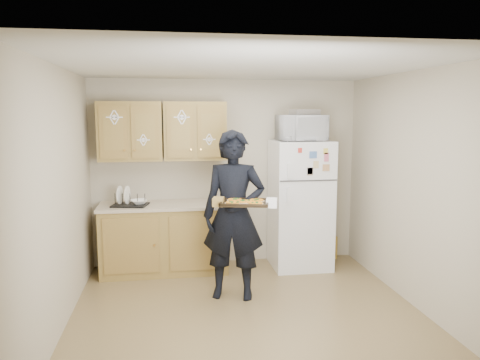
% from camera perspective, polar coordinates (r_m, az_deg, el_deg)
% --- Properties ---
extents(floor, '(3.60, 3.60, 0.00)m').
position_cam_1_polar(floor, '(5.01, 0.97, -16.07)').
color(floor, brown).
rests_on(floor, ground).
extents(ceiling, '(3.60, 3.60, 0.00)m').
position_cam_1_polar(ceiling, '(4.59, 1.05, 13.71)').
color(ceiling, silver).
rests_on(ceiling, wall_back).
extents(wall_back, '(3.60, 0.04, 2.50)m').
position_cam_1_polar(wall_back, '(6.40, -1.71, 0.92)').
color(wall_back, '#B9AE96').
rests_on(wall_back, floor).
extents(wall_front, '(3.60, 0.04, 2.50)m').
position_cam_1_polar(wall_front, '(2.92, 7.01, -7.90)').
color(wall_front, '#B9AE96').
rests_on(wall_front, floor).
extents(wall_left, '(0.04, 3.60, 2.50)m').
position_cam_1_polar(wall_left, '(4.69, -21.25, -2.30)').
color(wall_left, '#B9AE96').
rests_on(wall_left, floor).
extents(wall_right, '(0.04, 3.60, 2.50)m').
position_cam_1_polar(wall_right, '(5.25, 20.78, -1.21)').
color(wall_right, '#B9AE96').
rests_on(wall_right, floor).
extents(refrigerator, '(0.75, 0.70, 1.70)m').
position_cam_1_polar(refrigerator, '(6.29, 7.35, -2.95)').
color(refrigerator, white).
rests_on(refrigerator, floor).
extents(base_cabinet, '(1.60, 0.60, 0.86)m').
position_cam_1_polar(base_cabinet, '(6.20, -9.19, -7.15)').
color(base_cabinet, olive).
rests_on(base_cabinet, floor).
extents(countertop, '(1.64, 0.64, 0.04)m').
position_cam_1_polar(countertop, '(6.10, -9.29, -3.07)').
color(countertop, beige).
rests_on(countertop, base_cabinet).
extents(upper_cab_left, '(0.80, 0.33, 0.75)m').
position_cam_1_polar(upper_cab_left, '(6.14, -13.23, 5.79)').
color(upper_cab_left, olive).
rests_on(upper_cab_left, wall_back).
extents(upper_cab_right, '(0.80, 0.33, 0.75)m').
position_cam_1_polar(upper_cab_right, '(6.13, -5.53, 5.97)').
color(upper_cab_right, olive).
rests_on(upper_cab_right, wall_back).
extents(cereal_box, '(0.20, 0.07, 0.32)m').
position_cam_1_polar(cereal_box, '(6.83, 10.88, -8.10)').
color(cereal_box, gold).
rests_on(cereal_box, floor).
extents(person, '(0.78, 0.61, 1.88)m').
position_cam_1_polar(person, '(5.18, -0.77, -4.31)').
color(person, black).
rests_on(person, floor).
extents(baking_tray, '(0.57, 0.48, 0.04)m').
position_cam_1_polar(baking_tray, '(4.87, 0.59, -2.85)').
color(baking_tray, black).
rests_on(baking_tray, person).
extents(pizza_front_left, '(0.17, 0.17, 0.02)m').
position_cam_1_polar(pizza_front_left, '(4.80, -0.88, -2.80)').
color(pizza_front_left, yellow).
rests_on(pizza_front_left, baking_tray).
extents(pizza_front_right, '(0.17, 0.17, 0.02)m').
position_cam_1_polar(pizza_front_right, '(4.77, 1.89, -2.85)').
color(pizza_front_right, yellow).
rests_on(pizza_front_right, baking_tray).
extents(pizza_back_left, '(0.17, 0.17, 0.02)m').
position_cam_1_polar(pizza_back_left, '(4.96, -0.65, -2.43)').
color(pizza_back_left, yellow).
rests_on(pizza_back_left, baking_tray).
extents(pizza_back_right, '(0.17, 0.17, 0.02)m').
position_cam_1_polar(pizza_back_right, '(4.94, 2.03, -2.48)').
color(pizza_back_right, yellow).
rests_on(pizza_back_right, baking_tray).
extents(pizza_center, '(0.17, 0.17, 0.02)m').
position_cam_1_polar(pizza_center, '(4.86, 0.59, -2.64)').
color(pizza_center, yellow).
rests_on(pizza_center, baking_tray).
extents(microwave, '(0.63, 0.45, 0.33)m').
position_cam_1_polar(microwave, '(6.13, 7.48, 6.32)').
color(microwave, white).
rests_on(microwave, refrigerator).
extents(foil_pan, '(0.38, 0.30, 0.07)m').
position_cam_1_polar(foil_pan, '(6.17, 7.88, 8.20)').
color(foil_pan, silver).
rests_on(foil_pan, microwave).
extents(dish_rack, '(0.48, 0.40, 0.17)m').
position_cam_1_polar(dish_rack, '(6.04, -13.27, -2.28)').
color(dish_rack, black).
rests_on(dish_rack, countertop).
extents(bowl, '(0.26, 0.26, 0.05)m').
position_cam_1_polar(bowl, '(6.04, -12.20, -2.61)').
color(bowl, white).
rests_on(bowl, dish_rack).
extents(soap_bottle, '(0.11, 0.11, 0.20)m').
position_cam_1_polar(soap_bottle, '(5.96, -3.41, -2.07)').
color(soap_bottle, white).
rests_on(soap_bottle, countertop).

